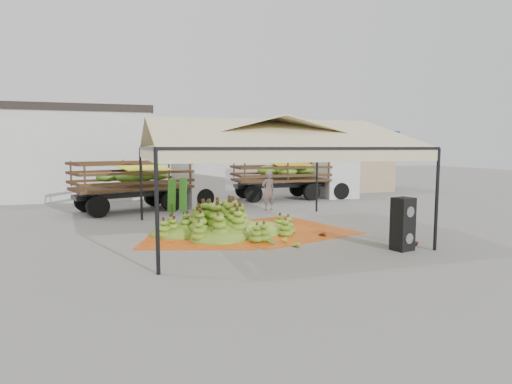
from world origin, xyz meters
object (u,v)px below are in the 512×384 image
object	(u,v)px
speaker_stack	(403,224)
truck_left	(156,178)
banana_heap	(224,218)
truck_right	(300,173)
vendor	(268,191)

from	to	relation	value
speaker_stack	truck_left	xyz separation A→B (m)	(-6.22, 10.97, 0.73)
banana_heap	truck_left	xyz separation A→B (m)	(-1.76, 6.97, 0.97)
speaker_stack	truck_right	bearing A→B (deg)	65.77
vendor	truck_right	size ratio (longest dim) A/B	0.26
vendor	truck_right	xyz separation A→B (m)	(3.35, 3.95, 0.59)
truck_right	vendor	bearing A→B (deg)	-129.14
speaker_stack	vendor	xyz separation A→B (m)	(-1.10, 8.82, 0.16)
vendor	truck_right	world-z (taller)	truck_right
banana_heap	truck_right	xyz separation A→B (m)	(6.70, 8.78, 1.00)
speaker_stack	truck_left	world-z (taller)	truck_left
banana_heap	speaker_stack	distance (m)	5.99
vendor	speaker_stack	bearing A→B (deg)	83.78
truck_left	speaker_stack	bearing A→B (deg)	-78.63
truck_left	vendor	bearing A→B (deg)	-40.93
speaker_stack	vendor	distance (m)	8.89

